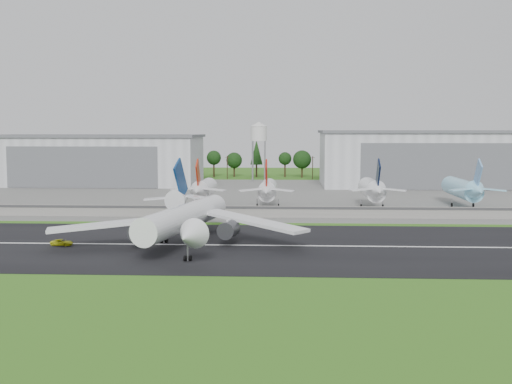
# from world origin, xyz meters

# --- Properties ---
(ground) EXTENTS (600.00, 600.00, 0.00)m
(ground) POSITION_xyz_m (0.00, 0.00, 0.00)
(ground) COLOR #2D6016
(ground) RESTS_ON ground
(runway) EXTENTS (320.00, 60.00, 0.10)m
(runway) POSITION_xyz_m (0.00, 10.00, 0.05)
(runway) COLOR black
(runway) RESTS_ON ground
(runway_centerline) EXTENTS (220.00, 1.00, 0.02)m
(runway_centerline) POSITION_xyz_m (0.00, 10.00, 0.11)
(runway_centerline) COLOR white
(runway_centerline) RESTS_ON runway
(apron) EXTENTS (320.00, 150.00, 0.10)m
(apron) POSITION_xyz_m (0.00, 120.00, 0.05)
(apron) COLOR slate
(apron) RESTS_ON ground
(blast_fence) EXTENTS (240.00, 0.61, 3.50)m
(blast_fence) POSITION_xyz_m (0.00, 54.99, 1.81)
(blast_fence) COLOR gray
(blast_fence) RESTS_ON ground
(hangar_west) EXTENTS (97.00, 44.00, 23.20)m
(hangar_west) POSITION_xyz_m (-80.00, 164.92, 11.63)
(hangar_west) COLOR silver
(hangar_west) RESTS_ON ground
(hangar_east) EXTENTS (102.00, 47.00, 25.20)m
(hangar_east) POSITION_xyz_m (75.00, 164.92, 12.63)
(hangar_east) COLOR silver
(hangar_east) RESTS_ON ground
(water_tower) EXTENTS (8.40, 8.40, 29.40)m
(water_tower) POSITION_xyz_m (-5.00, 185.00, 24.55)
(water_tower) COLOR #99999E
(water_tower) RESTS_ON ground
(utility_poles) EXTENTS (230.00, 3.00, 12.00)m
(utility_poles) POSITION_xyz_m (0.00, 200.00, 0.00)
(utility_poles) COLOR black
(utility_poles) RESTS_ON ground
(treeline) EXTENTS (320.00, 16.00, 22.00)m
(treeline) POSITION_xyz_m (0.00, 215.00, 0.00)
(treeline) COLOR black
(treeline) RESTS_ON ground
(main_airliner) EXTENTS (56.19, 58.97, 18.17)m
(main_airliner) POSITION_xyz_m (-13.17, 9.57, 4.89)
(main_airliner) COLOR white
(main_airliner) RESTS_ON runway
(ground_vehicle) EXTENTS (5.19, 2.93, 1.37)m
(ground_vehicle) POSITION_xyz_m (-40.12, 7.57, 0.78)
(ground_vehicle) COLOR yellow
(ground_vehicle) RESTS_ON runway
(parked_jet_red_a) EXTENTS (7.36, 31.29, 16.74)m
(parked_jet_red_a) POSITION_xyz_m (-17.96, 76.57, 6.23)
(parked_jet_red_a) COLOR silver
(parked_jet_red_a) RESTS_ON ground
(parked_jet_red_b) EXTENTS (7.36, 31.29, 16.67)m
(parked_jet_red_b) POSITION_xyz_m (3.01, 76.56, 6.16)
(parked_jet_red_b) COLOR white
(parked_jet_red_b) RESTS_ON ground
(parked_jet_navy) EXTENTS (7.36, 31.29, 16.94)m
(parked_jet_navy) POSITION_xyz_m (36.74, 76.59, 6.41)
(parked_jet_navy) COLOR white
(parked_jet_navy) RESTS_ON ground
(parked_jet_skyblue) EXTENTS (7.36, 37.29, 16.88)m
(parked_jet_skyblue) POSITION_xyz_m (66.97, 81.59, 6.32)
(parked_jet_skyblue) COLOR #93DEFF
(parked_jet_skyblue) RESTS_ON ground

